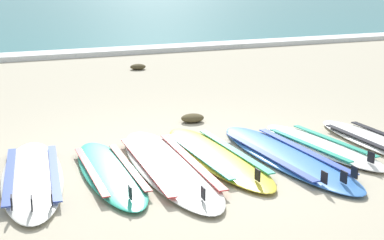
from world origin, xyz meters
The scene contains 11 objects.
ground_plane centered at (0.00, 0.00, 0.00)m, with size 80.00×80.00×0.00m, color #B7AD93.
wave_foam_strip centered at (0.00, 7.86, 0.06)m, with size 80.00×0.73×0.11m, color white.
surfboard_0 centered at (-1.54, 0.13, 0.04)m, with size 0.88×2.33×0.18m.
surfboard_1 centered at (-0.83, -0.04, 0.04)m, with size 0.61×2.06×0.18m.
surfboard_2 centered at (-0.25, -0.08, 0.04)m, with size 0.80×2.61×0.18m.
surfboard_3 centered at (0.32, 0.01, 0.04)m, with size 0.57×2.28×0.18m.
surfboard_4 centered at (1.00, -0.27, 0.04)m, with size 0.64×2.45×0.18m.
surfboard_5 centered at (1.54, -0.11, 0.04)m, with size 0.64×1.98×0.18m.
surfboard_6 centered at (2.22, -0.28, 0.04)m, with size 0.55×2.09×0.18m.
seaweed_clump_near_shoreline centered at (1.25, 5.58, 0.05)m, with size 0.31×0.25×0.11m, color #4C4228.
seaweed_clump_mid_sand centered at (0.68, 1.49, 0.05)m, with size 0.31×0.24×0.11m, color #4C4228.
Camera 1 is at (-2.16, -5.22, 1.95)m, focal length 54.47 mm.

